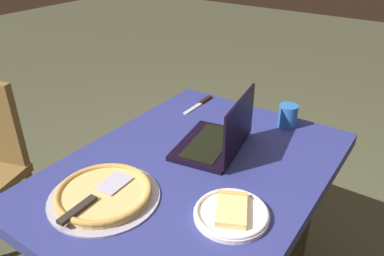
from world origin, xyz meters
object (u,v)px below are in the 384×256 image
dining_table (194,188)px  drink_cup (288,116)px  laptop (219,138)px  pizza_plate (232,213)px  pizza_tray (104,194)px  table_knife (201,103)px

dining_table → drink_cup: 0.49m
laptop → pizza_plate: 0.35m
laptop → pizza_tray: (0.43, -0.14, -0.03)m
pizza_plate → table_knife: size_ratio=0.99×
dining_table → laptop: laptop is taller
dining_table → pizza_plate: (0.14, 0.23, 0.11)m
laptop → drink_cup: (-0.31, 0.13, 0.00)m
drink_cup → laptop: bearing=-23.3°
dining_table → drink_cup: size_ratio=11.81×
laptop → pizza_plate: (0.28, 0.21, -0.03)m
pizza_tray → table_knife: 0.73m
pizza_tray → table_knife: bearing=-169.8°
pizza_tray → drink_cup: drink_cup is taller
pizza_plate → drink_cup: drink_cup is taller
dining_table → pizza_plate: pizza_plate is taller
laptop → drink_cup: 0.33m
dining_table → drink_cup: (-0.45, 0.15, 0.14)m
laptop → table_knife: bearing=-137.1°
laptop → table_knife: size_ratio=1.53×
pizza_plate → pizza_tray: size_ratio=0.64×
drink_cup → table_knife: bearing=-87.0°
pizza_plate → drink_cup: (-0.59, -0.08, 0.03)m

